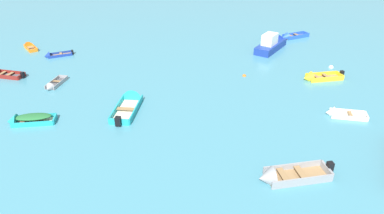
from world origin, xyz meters
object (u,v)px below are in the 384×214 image
Objects in this scene: rowboat_maroon_near_camera at (1,74)px; rowboat_grey_far_back at (53,86)px; rowboat_grey_back_row_center at (282,176)px; rowboat_deep_blue_outer_left at (53,56)px; motor_launch_deep_blue_center at (272,43)px; mooring_buoy_central at (331,68)px; rowboat_orange_near_left at (29,46)px; rowboat_turquoise_distant_center at (26,120)px; rowboat_turquoise_near_right at (131,102)px; rowboat_yellow_midfield_right at (316,78)px; mooring_buoy_trailing at (244,76)px; rowboat_blue_back_row_right at (290,37)px; rowboat_white_midfield_left at (337,114)px.

rowboat_grey_far_back is (5.29, -2.98, -0.03)m from rowboat_maroon_near_camera.
rowboat_grey_back_row_center is 27.38m from rowboat_deep_blue_outer_left.
motor_launch_deep_blue_center is 11.57× the size of mooring_buoy_central.
rowboat_grey_back_row_center is 1.59× the size of rowboat_orange_near_left.
rowboat_grey_back_row_center is 20.67m from rowboat_grey_far_back.
rowboat_turquoise_distant_center is (4.93, -8.78, 0.11)m from rowboat_maroon_near_camera.
rowboat_grey_far_back is at bearing 151.58° from rowboat_turquoise_near_right.
rowboat_yellow_midfield_right reaches higher than rowboat_deep_blue_outer_left.
rowboat_turquoise_near_right is at bearing -169.31° from rowboat_yellow_midfield_right.
rowboat_turquoise_near_right is at bearing -52.45° from rowboat_deep_blue_outer_left.
rowboat_orange_near_left is at bearing 155.66° from mooring_buoy_trailing.
rowboat_blue_back_row_right is (9.15, 24.59, -0.03)m from rowboat_grey_back_row_center.
rowboat_orange_near_left is (-27.26, 17.68, 0.00)m from rowboat_white_midfield_left.
rowboat_grey_far_back is at bearing 162.54° from rowboat_white_midfield_left.
rowboat_deep_blue_outer_left reaches higher than mooring_buoy_central.
rowboat_maroon_near_camera is 31.04m from mooring_buoy_central.
mooring_buoy_central is at bearing 4.32° from rowboat_grey_far_back.
rowboat_orange_near_left is at bearing 130.88° from rowboat_grey_back_row_center.
mooring_buoy_central is at bearing -84.67° from rowboat_blue_back_row_right.
motor_launch_deep_blue_center is 27.31m from rowboat_maroon_near_camera.
motor_launch_deep_blue_center reaches higher than rowboat_orange_near_left.
rowboat_maroon_near_camera is at bearing 174.28° from mooring_buoy_trailing.
rowboat_deep_blue_outer_left is at bearing -43.28° from rowboat_orange_near_left.
motor_launch_deep_blue_center is (14.76, 11.45, 0.40)m from rowboat_turquoise_near_right.
rowboat_maroon_near_camera is 10.07m from rowboat_turquoise_distant_center.
rowboat_blue_back_row_right is 26.96m from rowboat_deep_blue_outer_left.
rowboat_yellow_midfield_right is (28.38, -3.61, 0.02)m from rowboat_maroon_near_camera.
rowboat_orange_near_left is 11.93m from rowboat_grey_far_back.
rowboat_yellow_midfield_right is at bearing -98.61° from rowboat_blue_back_row_right.
motor_launch_deep_blue_center is at bearing 0.39° from rowboat_deep_blue_outer_left.
rowboat_maroon_near_camera reaches higher than mooring_buoy_central.
rowboat_maroon_near_camera reaches higher than rowboat_grey_far_back.
motor_launch_deep_blue_center is 8.52m from rowboat_yellow_midfield_right.
mooring_buoy_central is (10.02, 15.36, -0.23)m from rowboat_grey_back_row_center.
rowboat_yellow_midfield_right is (1.02, 6.31, 0.05)m from rowboat_white_midfield_left.
rowboat_yellow_midfield_right is 24.01m from rowboat_turquoise_distant_center.
rowboat_turquoise_near_right is 1.75× the size of rowboat_orange_near_left.
motor_launch_deep_blue_center reaches higher than rowboat_maroon_near_camera.
rowboat_grey_back_row_center reaches higher than rowboat_yellow_midfield_right.
rowboat_blue_back_row_right is 1.00× the size of rowboat_yellow_midfield_right.
motor_launch_deep_blue_center is 14.70m from rowboat_white_midfield_left.
rowboat_white_midfield_left reaches higher than mooring_buoy_trailing.
motor_launch_deep_blue_center reaches higher than rowboat_deep_blue_outer_left.
mooring_buoy_trailing is (16.89, 0.76, -0.14)m from rowboat_grey_far_back.
mooring_buoy_central is at bearing 56.89° from rowboat_grey_back_row_center.
rowboat_maroon_near_camera is at bearing 151.16° from rowboat_turquoise_near_right.
rowboat_turquoise_near_right is 1.60× the size of rowboat_white_midfield_left.
rowboat_yellow_midfield_right reaches higher than rowboat_grey_far_back.
rowboat_turquoise_near_right is 10.47× the size of mooring_buoy_central.
rowboat_yellow_midfield_right is 1.16× the size of rowboat_turquoise_distant_center.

